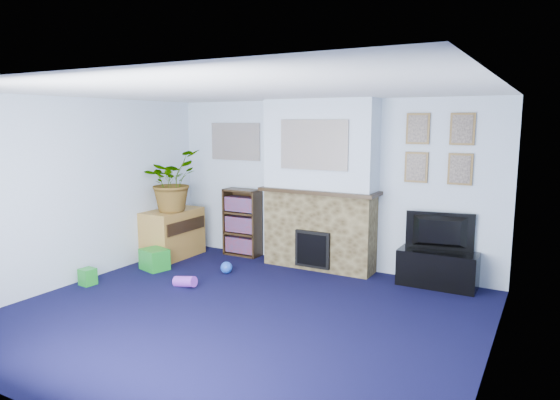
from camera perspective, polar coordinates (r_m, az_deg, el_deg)
The scene contains 26 objects.
floor at distance 5.62m, azimuth -4.56°, elevation -12.94°, with size 5.00×4.50×0.01m, color black.
ceiling at distance 5.22m, azimuth -4.89°, elevation 12.31°, with size 5.00×4.50×0.01m, color white.
wall_back at distance 7.25m, azimuth 5.23°, elevation 1.85°, with size 5.00×0.04×2.40m, color silver.
wall_front at distance 3.68m, azimuth -24.68°, elevation -5.88°, with size 5.00×0.04×2.40m, color silver.
wall_left at distance 6.98m, azimuth -22.03°, elevation 0.96°, with size 0.04×4.50×2.40m, color silver.
wall_right at distance 4.44m, azimuth 23.27°, elevation -3.37°, with size 0.04×4.50×2.40m, color silver.
chimney_breast at distance 7.06m, azimuth 4.55°, elevation 1.54°, with size 1.72×0.50×2.40m.
collage_main at distance 6.82m, azimuth 3.87°, elevation 6.32°, with size 1.00×0.03×0.68m, color gray.
collage_left at distance 7.94m, azimuth -5.11°, elevation 6.67°, with size 0.90×0.03×0.58m, color gray.
portrait_tl at distance 6.75m, azimuth 15.49°, elevation 7.86°, with size 0.30×0.03×0.40m, color brown.
portrait_tr at distance 6.64m, azimuth 20.14°, elevation 7.63°, with size 0.30×0.03×0.40m, color brown.
portrait_bl at distance 6.78m, azimuth 15.31°, elevation 3.63°, with size 0.30×0.03×0.40m, color brown.
portrait_br at distance 6.67m, azimuth 19.91°, elevation 3.33°, with size 0.30×0.03×0.40m, color brown.
tv_stand at distance 6.74m, azimuth 17.54°, elevation -7.55°, with size 0.97×0.41×0.46m, color black.
television at distance 6.64m, azimuth 17.77°, elevation -3.53°, with size 0.85×0.11×0.49m, color black.
bookshelf at distance 7.88m, azimuth -4.29°, elevation -2.72°, with size 0.58×0.28×1.05m.
sideboard at distance 7.95m, azimuth -12.16°, elevation -3.90°, with size 0.53×0.95×0.74m, color olive.
potted_plant at distance 7.74m, azimuth -12.33°, elevation 2.17°, with size 0.83×0.72×0.93m, color #26661E.
mantel_clock at distance 7.03m, azimuth 4.17°, elevation 1.81°, with size 0.10×0.06×0.13m, color gold.
mantel_candle at distance 6.89m, azimuth 6.78°, elevation 1.71°, with size 0.05×0.05×0.15m, color #B2BFC6.
mantel_teddy at distance 7.29m, azimuth 0.03°, elevation 2.05°, with size 0.15×0.15×0.15m, color gray.
mantel_can at distance 6.77m, azimuth 9.56°, elevation 1.35°, with size 0.06×0.06×0.13m, color #198C26.
green_crate at distance 7.39m, azimuth -14.15°, elevation -6.64°, with size 0.37×0.30×0.30m, color #198C26.
toy_ball at distance 7.04m, azimuth -6.14°, elevation -7.63°, with size 0.17×0.17×0.17m, color blue.
toy_block at distance 6.98m, azimuth -21.12°, elevation -8.16°, with size 0.18×0.18×0.22m, color #198C26.
toy_tube at distance 6.56m, azimuth -10.81°, elevation -9.15°, with size 0.14×0.14×0.30m, color purple.
Camera 1 is at (2.91, -4.33, 2.09)m, focal length 32.00 mm.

